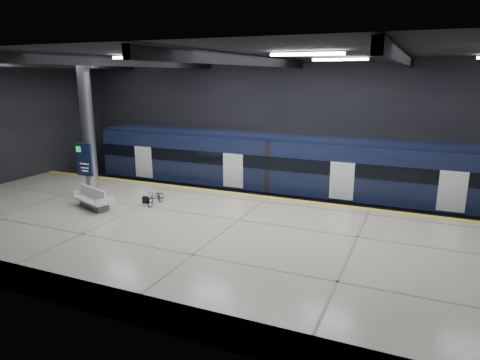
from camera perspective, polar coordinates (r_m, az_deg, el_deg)
The scene contains 10 objects.
ground at distance 19.76m, azimuth 1.05°, elevation -7.46°, with size 30.00×30.00×0.00m, color black.
room_shell at distance 18.47m, azimuth 1.13°, elevation 9.31°, with size 30.10×16.10×8.05m.
platform at distance 17.44m, azimuth -2.12°, elevation -8.52°, with size 30.00×11.00×1.10m, color #BDB2A0.
safety_strip at distance 21.84m, azimuth 3.82°, elevation -2.33°, with size 30.00×0.40×0.01m, color gold.
rails at distance 24.64m, azimuth 5.96°, elevation -2.97°, with size 30.00×1.52×0.16m.
train at distance 23.59m, azimuth 11.18°, elevation 1.05°, with size 29.40×2.84×3.79m.
bench at distance 21.11m, azimuth -18.92°, elevation -2.66°, with size 2.46×1.66×1.00m.
bicycle at distance 20.90m, azimuth -11.16°, elevation -2.31°, with size 0.48×1.37×0.72m, color #99999E.
pannier_bag at distance 21.29m, azimuth -12.47°, elevation -2.59°, with size 0.30×0.18×0.35m, color black.
info_column at distance 22.10m, azimuth -19.63°, elevation 5.99°, with size 0.90×0.78×6.90m.
Camera 1 is at (7.01, -17.02, 7.20)m, focal length 32.00 mm.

